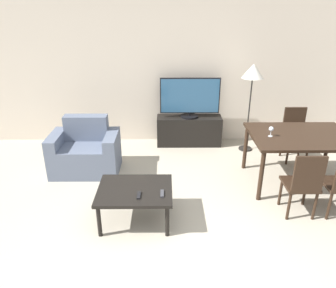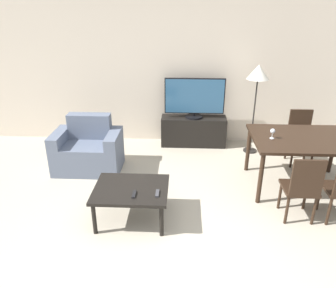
{
  "view_description": "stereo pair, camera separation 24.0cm",
  "coord_description": "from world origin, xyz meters",
  "px_view_note": "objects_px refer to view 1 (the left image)",
  "views": [
    {
      "loc": [
        -0.01,
        -2.57,
        2.53
      ],
      "look_at": [
        0.02,
        1.71,
        0.65
      ],
      "focal_mm": 35.0,
      "sensor_mm": 36.0,
      "label": 1
    },
    {
      "loc": [
        0.23,
        -2.56,
        2.53
      ],
      "look_at": [
        0.02,
        1.71,
        0.65
      ],
      "focal_mm": 35.0,
      "sensor_mm": 36.0,
      "label": 2
    }
  ],
  "objects_px": {
    "dining_chair_far": "(295,132)",
    "wine_glass_left": "(271,130)",
    "armchair": "(86,152)",
    "remote_primary": "(139,195)",
    "tv": "(190,98)",
    "remote_secondary": "(162,194)",
    "dining_chair_near": "(303,182)",
    "floor_lamp": "(253,75)",
    "tv_stand": "(189,131)",
    "coffee_table": "(135,192)",
    "dining_table": "(301,140)"
  },
  "relations": [
    {
      "from": "dining_chair_far",
      "to": "wine_glass_left",
      "type": "height_order",
      "value": "wine_glass_left"
    },
    {
      "from": "armchair",
      "to": "remote_primary",
      "type": "relative_size",
      "value": 6.98
    },
    {
      "from": "armchair",
      "to": "tv",
      "type": "height_order",
      "value": "tv"
    },
    {
      "from": "remote_secondary",
      "to": "dining_chair_near",
      "type": "bearing_deg",
      "value": 6.48
    },
    {
      "from": "wine_glass_left",
      "to": "dining_chair_far",
      "type": "bearing_deg",
      "value": 51.28
    },
    {
      "from": "tv",
      "to": "floor_lamp",
      "type": "relative_size",
      "value": 0.69
    },
    {
      "from": "tv_stand",
      "to": "dining_chair_far",
      "type": "relative_size",
      "value": 1.35
    },
    {
      "from": "coffee_table",
      "to": "floor_lamp",
      "type": "bearing_deg",
      "value": 48.84
    },
    {
      "from": "dining_chair_near",
      "to": "remote_primary",
      "type": "distance_m",
      "value": 2.02
    },
    {
      "from": "coffee_table",
      "to": "remote_secondary",
      "type": "relative_size",
      "value": 6.0
    },
    {
      "from": "dining_chair_near",
      "to": "remote_secondary",
      "type": "bearing_deg",
      "value": -173.52
    },
    {
      "from": "armchair",
      "to": "dining_chair_near",
      "type": "relative_size",
      "value": 1.18
    },
    {
      "from": "dining_chair_near",
      "to": "dining_chair_far",
      "type": "xyz_separation_m",
      "value": [
        0.5,
        1.67,
        0.0
      ]
    },
    {
      "from": "armchair",
      "to": "floor_lamp",
      "type": "height_order",
      "value": "floor_lamp"
    },
    {
      "from": "dining_chair_far",
      "to": "remote_primary",
      "type": "distance_m",
      "value": 3.14
    },
    {
      "from": "tv",
      "to": "dining_chair_near",
      "type": "distance_m",
      "value": 2.64
    },
    {
      "from": "dining_chair_near",
      "to": "remote_secondary",
      "type": "xyz_separation_m",
      "value": [
        -1.73,
        -0.2,
        -0.03
      ]
    },
    {
      "from": "dining_table",
      "to": "remote_secondary",
      "type": "distance_m",
      "value": 2.25
    },
    {
      "from": "dining_chair_far",
      "to": "remote_primary",
      "type": "height_order",
      "value": "dining_chair_far"
    },
    {
      "from": "coffee_table",
      "to": "floor_lamp",
      "type": "height_order",
      "value": "floor_lamp"
    },
    {
      "from": "dining_table",
      "to": "floor_lamp",
      "type": "relative_size",
      "value": 0.92
    },
    {
      "from": "remote_primary",
      "to": "floor_lamp",
      "type": "bearing_deg",
      "value": 51.77
    },
    {
      "from": "dining_chair_near",
      "to": "wine_glass_left",
      "type": "bearing_deg",
      "value": 105.21
    },
    {
      "from": "armchair",
      "to": "dining_table",
      "type": "xyz_separation_m",
      "value": [
        3.21,
        -0.4,
        0.38
      ]
    },
    {
      "from": "remote_secondary",
      "to": "wine_glass_left",
      "type": "xyz_separation_m",
      "value": [
        1.52,
        0.98,
        0.42
      ]
    },
    {
      "from": "dining_chair_far",
      "to": "tv_stand",
      "type": "bearing_deg",
      "value": 160.58
    },
    {
      "from": "dining_chair_far",
      "to": "floor_lamp",
      "type": "height_order",
      "value": "floor_lamp"
    },
    {
      "from": "coffee_table",
      "to": "tv",
      "type": "bearing_deg",
      "value": 70.99
    },
    {
      "from": "armchair",
      "to": "wine_glass_left",
      "type": "distance_m",
      "value": 2.84
    },
    {
      "from": "floor_lamp",
      "to": "dining_chair_near",
      "type": "bearing_deg",
      "value": -83.96
    },
    {
      "from": "dining_table",
      "to": "wine_glass_left",
      "type": "height_order",
      "value": "wine_glass_left"
    },
    {
      "from": "tv_stand",
      "to": "dining_chair_far",
      "type": "distance_m",
      "value": 1.87
    },
    {
      "from": "remote_secondary",
      "to": "armchair",
      "type": "bearing_deg",
      "value": 130.6
    },
    {
      "from": "dining_chair_near",
      "to": "remote_primary",
      "type": "xyz_separation_m",
      "value": [
        -2.0,
        -0.23,
        -0.03
      ]
    },
    {
      "from": "tv_stand",
      "to": "dining_table",
      "type": "distance_m",
      "value": 2.13
    },
    {
      "from": "armchair",
      "to": "dining_chair_far",
      "type": "relative_size",
      "value": 1.18
    },
    {
      "from": "tv",
      "to": "remote_primary",
      "type": "distance_m",
      "value": 2.67
    },
    {
      "from": "tv",
      "to": "dining_chair_near",
      "type": "xyz_separation_m",
      "value": [
        1.25,
        -2.29,
        -0.43
      ]
    },
    {
      "from": "remote_secondary",
      "to": "wine_glass_left",
      "type": "relative_size",
      "value": 1.03
    },
    {
      "from": "tv_stand",
      "to": "dining_chair_near",
      "type": "xyz_separation_m",
      "value": [
        1.25,
        -2.29,
        0.21
      ]
    },
    {
      "from": "dining_table",
      "to": "dining_chair_far",
      "type": "bearing_deg",
      "value": 73.3
    },
    {
      "from": "dining_chair_near",
      "to": "dining_table",
      "type": "bearing_deg",
      "value": 73.3
    },
    {
      "from": "coffee_table",
      "to": "remote_secondary",
      "type": "xyz_separation_m",
      "value": [
        0.33,
        -0.12,
        0.06
      ]
    },
    {
      "from": "dining_table",
      "to": "remote_primary",
      "type": "xyz_separation_m",
      "value": [
        -2.25,
        -1.07,
        -0.24
      ]
    },
    {
      "from": "tv",
      "to": "coffee_table",
      "type": "height_order",
      "value": "tv"
    },
    {
      "from": "dining_table",
      "to": "remote_primary",
      "type": "relative_size",
      "value": 9.56
    },
    {
      "from": "tv",
      "to": "wine_glass_left",
      "type": "height_order",
      "value": "tv"
    },
    {
      "from": "dining_chair_near",
      "to": "remote_secondary",
      "type": "distance_m",
      "value": 1.74
    },
    {
      "from": "tv",
      "to": "dining_chair_far",
      "type": "distance_m",
      "value": 1.9
    },
    {
      "from": "remote_primary",
      "to": "remote_secondary",
      "type": "bearing_deg",
      "value": 7.06
    }
  ]
}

